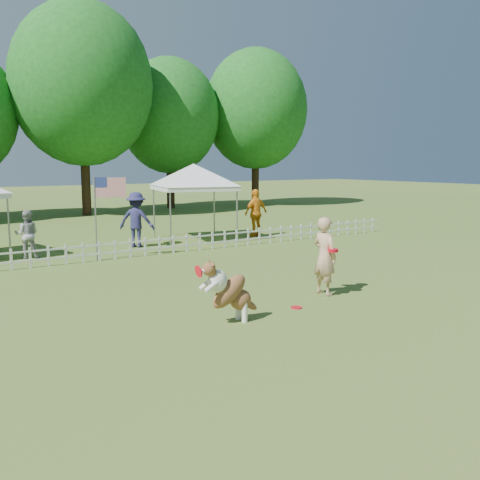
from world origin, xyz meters
The scene contains 13 objects.
ground centered at (0.00, 0.00, 0.00)m, with size 120.00×120.00×0.00m, color #3A5D1D.
picket_fence centered at (0.00, 7.00, 0.30)m, with size 22.00×0.08×0.60m, color white, non-canonical shape.
handler centered at (1.52, 0.12, 0.88)m, with size 0.64×0.42×1.76m, color tan.
dog centered at (-1.42, -0.50, 0.61)m, with size 1.17×0.39×1.21m, color brown, non-canonical shape.
frisbee_on_turf centered at (0.27, -0.41, 0.01)m, with size 0.23×0.23×0.02m, color red.
canopy_tent_right centered at (3.31, 9.28, 1.42)m, with size 2.75×2.75×2.84m, color white, non-canonical shape.
flag_pole centered at (-1.28, 7.14, 1.28)m, with size 0.99×0.10×2.57m, color gray, non-canonical shape.
spectator_a centered at (-2.93, 8.69, 0.75)m, with size 0.73×0.57×1.50m, color #95959A.
spectator_b centered at (0.76, 8.84, 0.96)m, with size 1.25×0.72×1.93m, color #25244E.
spectator_c centered at (5.81, 8.69, 0.95)m, with size 1.11×0.46×1.90m, color orange.
tree_center_right centered at (3.00, 21.00, 6.30)m, with size 7.60×7.60×12.60m, color #185619, non-canonical shape.
tree_right centered at (9.00, 22.50, 5.20)m, with size 6.20×6.20×10.40m, color #185619, non-canonical shape.
tree_far_right centered at (15.00, 21.50, 5.70)m, with size 7.00×7.00×11.40m, color #185619, non-canonical shape.
Camera 1 is at (-6.66, -8.56, 2.97)m, focal length 40.00 mm.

